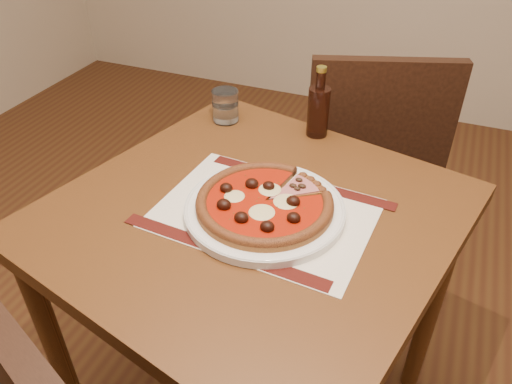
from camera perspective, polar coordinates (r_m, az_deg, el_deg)
table at (r=1.14m, az=-0.38°, el=-5.92°), size 0.97×0.97×0.75m
chair_far at (r=1.71m, az=12.65°, el=3.69°), size 0.54×0.54×0.90m
placemat at (r=1.06m, az=0.98°, el=-2.42°), size 0.47×0.35×0.00m
plate at (r=1.05m, az=0.98°, el=-1.99°), size 0.34×0.34×0.02m
pizza at (r=1.04m, az=0.98°, el=-1.14°), size 0.29×0.29×0.04m
ham_slice at (r=1.08m, az=5.27°, el=0.17°), size 0.11×0.13×0.02m
water_glass at (r=1.39m, az=-3.52°, el=9.80°), size 0.09×0.09×0.09m
bottle at (r=1.32m, az=7.15°, el=9.38°), size 0.06×0.06×0.19m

